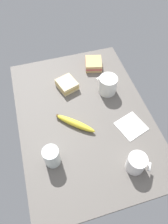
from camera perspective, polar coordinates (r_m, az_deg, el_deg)
name	(u,v)px	position (r cm, az deg, el deg)	size (l,w,h in cm)	color
tabletop	(84,117)	(104.29, 0.00, -1.24)	(90.00, 64.00, 2.00)	#5B5651
coffee_mug_black	(108,85)	(109.82, 6.48, 7.38)	(11.75, 9.53, 9.75)	white
coffee_mug_milky	(136,163)	(90.00, 14.05, -13.31)	(8.75, 9.76, 8.67)	white
sandwich_main	(94,64)	(124.41, 2.61, 12.97)	(12.15, 11.42, 4.40)	tan
sandwich_side	(67,85)	(113.34, -4.65, 7.44)	(12.37, 11.74, 4.40)	beige
glass_of_milk	(52,157)	(89.22, -8.74, -11.95)	(6.82, 6.82, 9.99)	silver
banana	(75,123)	(99.20, -2.43, -3.11)	(16.10, 17.25, 3.22)	yellow
paper_napkin	(131,126)	(102.56, 12.72, -3.74)	(12.04, 12.04, 0.30)	white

